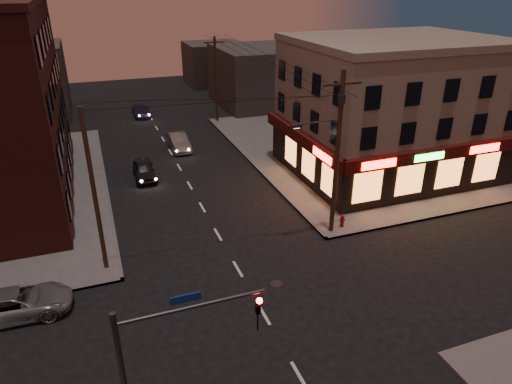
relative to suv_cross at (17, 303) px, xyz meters
name	(u,v)px	position (x,y,z in m)	size (l,w,h in m)	color
ground	(264,314)	(10.97, -4.00, -0.69)	(120.00, 120.00, 0.00)	black
sidewalk_ne	(368,146)	(28.97, 15.00, -0.61)	(24.00, 28.00, 0.15)	#514F4C
pizza_building	(391,108)	(26.90, 9.43, 4.66)	(15.85, 12.85, 10.50)	gray
bg_building_ne_a	(259,76)	(24.97, 34.00, 2.81)	(10.00, 12.00, 7.00)	#3F3D3A
bg_building_nw	(24,81)	(-2.03, 38.00, 3.31)	(9.00, 10.00, 8.00)	#3F3D3A
bg_building_ne_b	(214,63)	(22.97, 48.00, 2.31)	(8.00, 8.00, 6.00)	#3F3D3A
utility_pole_main	(336,146)	(17.65, 1.80, 5.07)	(4.20, 0.44, 10.00)	#382619
utility_pole_far	(216,80)	(17.77, 28.00, 3.96)	(0.26, 0.26, 9.00)	#382619
utility_pole_west	(94,193)	(4.17, 2.50, 3.96)	(0.24, 0.24, 9.00)	#382619
traffic_signal	(158,365)	(5.40, -9.60, 3.47)	(4.49, 0.32, 6.47)	#333538
suv_cross	(17,303)	(0.00, 0.00, 0.00)	(2.28, 4.95, 1.37)	gray
sedan_near	(144,170)	(7.92, 14.65, 0.02)	(1.67, 4.16, 1.42)	black
sedan_mid	(178,142)	(11.87, 20.50, 0.04)	(1.54, 4.42, 1.46)	#63605D
sedan_far	(141,110)	(10.10, 33.51, -0.01)	(1.89, 4.64, 1.35)	#191B32
fire_hydrant	(342,220)	(18.65, 2.00, -0.08)	(0.37, 0.37, 0.84)	maroon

